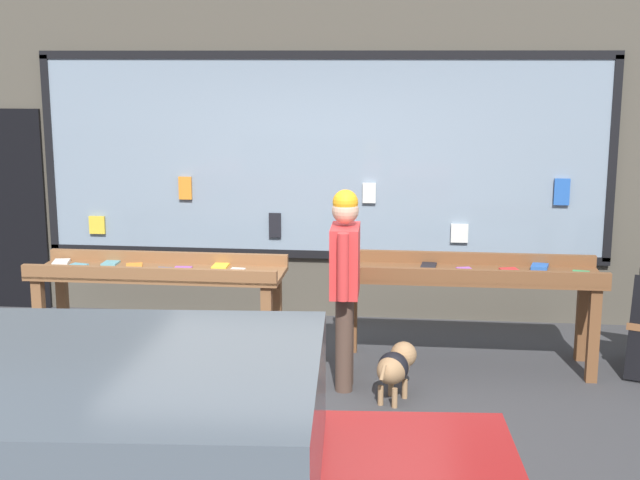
{
  "coord_description": "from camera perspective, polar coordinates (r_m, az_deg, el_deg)",
  "views": [
    {
      "loc": [
        0.91,
        -6.48,
        2.65
      ],
      "look_at": [
        0.11,
        0.74,
        1.13
      ],
      "focal_mm": 50.0,
      "sensor_mm": 36.0,
      "label": 1
    }
  ],
  "objects": [
    {
      "name": "display_table_left",
      "position": [
        8.0,
        -10.3,
        -2.48
      ],
      "size": [
        2.22,
        0.68,
        0.87
      ],
      "color": "brown",
      "rests_on": "ground_plane"
    },
    {
      "name": "person_browsing",
      "position": [
        7.04,
        1.61,
        -2.24
      ],
      "size": [
        0.23,
        0.65,
        1.62
      ],
      "rotation": [
        0.0,
        0.0,
        1.6
      ],
      "color": "#4C382D",
      "rests_on": "ground_plane"
    },
    {
      "name": "shopfront_facade",
      "position": [
        8.97,
        0.22,
        6.32
      ],
      "size": [
        7.79,
        0.29,
        3.62
      ],
      "color": "#4C473D",
      "rests_on": "ground_plane"
    },
    {
      "name": "ground_plane",
      "position": [
        7.06,
        -1.53,
        -10.19
      ],
      "size": [
        40.0,
        40.0,
        0.0
      ],
      "primitive_type": "plane",
      "color": "#38383A"
    },
    {
      "name": "small_dog",
      "position": [
        7.0,
        4.85,
        -8.03
      ],
      "size": [
        0.35,
        0.55,
        0.42
      ],
      "rotation": [
        0.0,
        0.0,
        1.22
      ],
      "color": "#99724C",
      "rests_on": "ground_plane"
    },
    {
      "name": "display_table_right",
      "position": [
        7.67,
        9.48,
        -2.7
      ],
      "size": [
        2.22,
        0.7,
        0.93
      ],
      "color": "brown",
      "rests_on": "ground_plane"
    }
  ]
}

